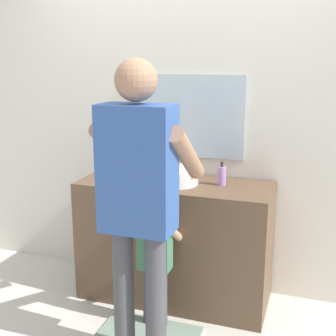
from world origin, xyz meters
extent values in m
plane|color=silver|center=(0.00, 0.00, 0.00)|extent=(14.00, 14.00, 0.00)
cube|color=silver|center=(0.00, 0.62, 1.35)|extent=(4.40, 0.08, 2.70)
cube|color=silver|center=(0.00, 0.57, 1.33)|extent=(0.87, 0.02, 0.60)
cube|color=brown|center=(0.00, 0.30, 0.44)|extent=(1.36, 0.54, 0.89)
cylinder|color=white|center=(0.00, 0.28, 0.94)|extent=(0.34, 0.34, 0.11)
cylinder|color=silver|center=(0.00, 0.28, 0.95)|extent=(0.28, 0.28, 0.09)
cylinder|color=#B7BABF|center=(0.00, 0.50, 0.98)|extent=(0.03, 0.03, 0.18)
cylinder|color=#B7BABF|center=(0.00, 0.44, 1.06)|extent=(0.02, 0.12, 0.02)
cylinder|color=#B7BABF|center=(-0.07, 0.50, 0.91)|extent=(0.04, 0.04, 0.05)
cylinder|color=#B7BABF|center=(0.07, 0.50, 0.91)|extent=(0.04, 0.04, 0.05)
cylinder|color=#D86666|center=(-0.30, 0.29, 0.93)|extent=(0.07, 0.07, 0.09)
cylinder|color=#E5387F|center=(-0.32, 0.29, 0.99)|extent=(0.02, 0.04, 0.17)
cube|color=white|center=(-0.32, 0.29, 1.08)|extent=(0.01, 0.02, 0.02)
cylinder|color=#B27FC6|center=(0.32, 0.35, 0.95)|extent=(0.06, 0.06, 0.13)
cylinder|color=#2D2D2D|center=(0.32, 0.35, 1.03)|extent=(0.02, 0.02, 0.04)
cube|color=gray|center=(0.00, -0.25, 0.01)|extent=(0.64, 0.40, 0.02)
cylinder|color=#47474C|center=(-0.05, -0.11, 0.21)|extent=(0.06, 0.06, 0.42)
cylinder|color=#47474C|center=(0.05, -0.11, 0.21)|extent=(0.06, 0.06, 0.42)
cube|color=#427F56|center=(0.00, -0.11, 0.60)|extent=(0.21, 0.12, 0.36)
sphere|color=#D8A884|center=(0.00, -0.11, 0.85)|extent=(0.12, 0.12, 0.12)
cylinder|color=#D8A884|center=(-0.11, -0.02, 0.63)|extent=(0.05, 0.25, 0.20)
cylinder|color=#D8A884|center=(0.11, -0.02, 0.63)|extent=(0.05, 0.25, 0.20)
cylinder|color=#47474C|center=(-0.08, -0.43, 0.40)|extent=(0.12, 0.12, 0.81)
cylinder|color=#47474C|center=(0.13, -0.43, 0.40)|extent=(0.12, 0.12, 0.81)
cube|color=#33569E|center=(0.03, -0.43, 1.16)|extent=(0.40, 0.23, 0.70)
sphere|color=#A87A5B|center=(0.03, -0.43, 1.63)|extent=(0.23, 0.23, 0.23)
cylinder|color=#A87A5B|center=(-0.20, -0.25, 1.22)|extent=(0.10, 0.49, 0.38)
cylinder|color=#A87A5B|center=(0.25, -0.25, 1.22)|extent=(0.10, 0.49, 0.38)
cylinder|color=orange|center=(0.25, -0.06, 1.03)|extent=(0.01, 0.14, 0.03)
cube|color=white|center=(0.25, 0.01, 1.05)|extent=(0.01, 0.02, 0.02)
camera|label=1|loc=(0.94, -2.59, 1.73)|focal=47.64mm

